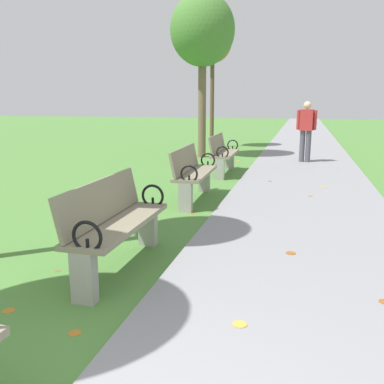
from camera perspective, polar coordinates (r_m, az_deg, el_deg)
The scene contains 8 objects.
paved_walkway at distance 18.99m, azimuth 15.03°, elevation 6.94°, with size 2.65×44.00×0.02m, color gray.
park_bench_2 at distance 4.20m, azimuth -10.39°, elevation -4.06°, with size 0.48×1.60×0.90m.
park_bench_3 at distance 7.00m, azimuth 0.12°, elevation 2.70°, with size 0.53×1.62×0.90m.
park_bench_4 at distance 9.65m, azimuth 4.24°, elevation 5.33°, with size 0.50×1.61×0.90m.
tree_3 at distance 12.66m, azimuth 1.43°, elevation 21.01°, with size 1.83×1.83×4.62m.
tree_4 at distance 15.35m, azimuth 2.83°, elevation 19.67°, with size 1.34×1.34×4.41m.
pedestrian_walking at distance 11.80m, azimuth 15.29°, elevation 8.36°, with size 0.53×0.26×1.62m.
scattered_leaves at distance 5.32m, azimuth 1.92°, elevation -5.69°, with size 4.90×11.15×0.02m.
Camera 1 is at (1.23, -0.92, 1.66)m, focal length 39.15 mm.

